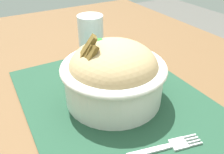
{
  "coord_description": "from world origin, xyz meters",
  "views": [
    {
      "loc": [
        0.34,
        -0.19,
        1.06
      ],
      "look_at": [
        0.01,
        -0.0,
        0.83
      ],
      "focal_mm": 37.21,
      "sensor_mm": 36.0,
      "label": 1
    }
  ],
  "objects": [
    {
      "name": "table",
      "position": [
        0.0,
        0.0,
        0.71
      ],
      "size": [
        1.32,
        0.92,
        0.77
      ],
      "color": "brown",
      "rests_on": "ground_plane"
    },
    {
      "name": "bowl",
      "position": [
        0.01,
        -0.0,
        0.84
      ],
      "size": [
        0.21,
        0.21,
        0.14
      ],
      "color": "silver",
      "rests_on": "placemat"
    },
    {
      "name": "placemat",
      "position": [
        0.03,
        0.0,
        0.78
      ],
      "size": [
        0.46,
        0.34,
        0.0
      ],
      "primitive_type": "cube",
      "rotation": [
        0.0,
        0.0,
        -0.01
      ],
      "color": "#1E422D",
      "rests_on": "table"
    },
    {
      "name": "drinking_glass",
      "position": [
        -0.19,
        0.05,
        0.82
      ],
      "size": [
        0.07,
        0.07,
        0.11
      ],
      "color": "silver",
      "rests_on": "table"
    },
    {
      "name": "fork",
      "position": [
        0.17,
        0.01,
        0.78
      ],
      "size": [
        0.04,
        0.12,
        0.0
      ],
      "color": "silver",
      "rests_on": "placemat"
    }
  ]
}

